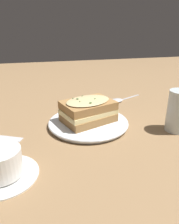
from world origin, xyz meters
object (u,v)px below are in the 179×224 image
(teacup_with_saucer, at_px, (1,165))
(spoon, at_px, (118,100))
(water_glass, at_px, (179,111))
(sandwich, at_px, (89,110))
(dinner_plate, at_px, (90,122))

(teacup_with_saucer, distance_m, spoon, 0.54)
(teacup_with_saucer, xyz_separation_m, water_glass, (-0.47, -0.10, 0.03))
(teacup_with_saucer, height_order, spoon, teacup_with_saucer)
(water_glass, height_order, spoon, water_glass)
(teacup_with_saucer, bearing_deg, sandwich, 153.59)
(water_glass, xyz_separation_m, spoon, (0.08, -0.27, -0.06))
(spoon, bearing_deg, water_glass, 170.54)
(spoon, bearing_deg, dinner_plate, 113.66)
(spoon, bearing_deg, sandwich, 113.44)
(sandwich, relative_size, spoon, 1.13)
(sandwich, height_order, teacup_with_saucer, sandwich)
(water_glass, bearing_deg, teacup_with_saucer, 12.38)
(teacup_with_saucer, height_order, water_glass, water_glass)
(dinner_plate, relative_size, sandwich, 1.38)
(teacup_with_saucer, xyz_separation_m, spoon, (-0.39, -0.38, -0.02))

